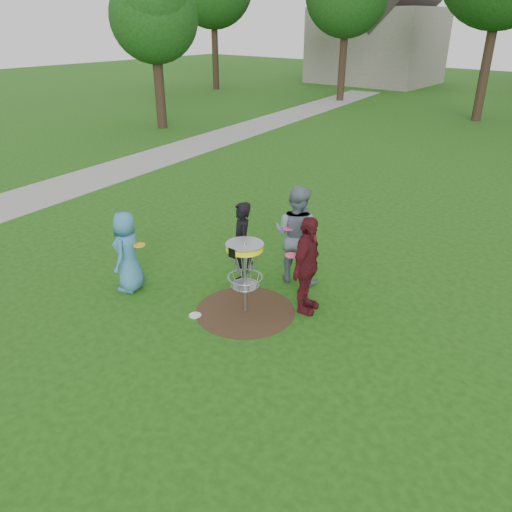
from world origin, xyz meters
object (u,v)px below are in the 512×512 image
Objects in this scene: player_grey at (297,235)px; player_black at (242,245)px; disc_golf_basket at (245,261)px; player_maroon at (307,266)px; player_blue at (128,252)px.

player_black is at bearing 40.46° from player_grey.
player_maroon is at bearing 42.50° from disc_golf_basket.
player_black reaches higher than disc_golf_basket.
player_grey is at bearing 108.20° from player_blue.
player_maroon is at bearing 88.22° from player_blue.
player_grey is at bearing 30.69° from player_maroon.
player_maroon is (0.82, -0.84, -0.09)m from player_grey.
player_black is at bearing 75.50° from player_maroon.
player_maroon is (1.54, -0.02, 0.05)m from player_black.
player_black is 1.07m from disc_golf_basket.
player_black is 1.23× the size of disc_golf_basket.
disc_golf_basket is (0.02, -1.57, 0.03)m from player_grey.
disc_golf_basket is at bearing 118.68° from player_maroon.
player_blue is 0.80× the size of player_grey.
player_maroon is at bearing 38.21° from player_black.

